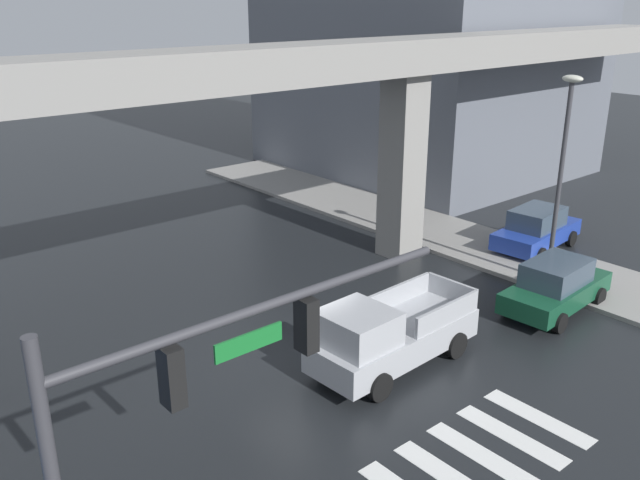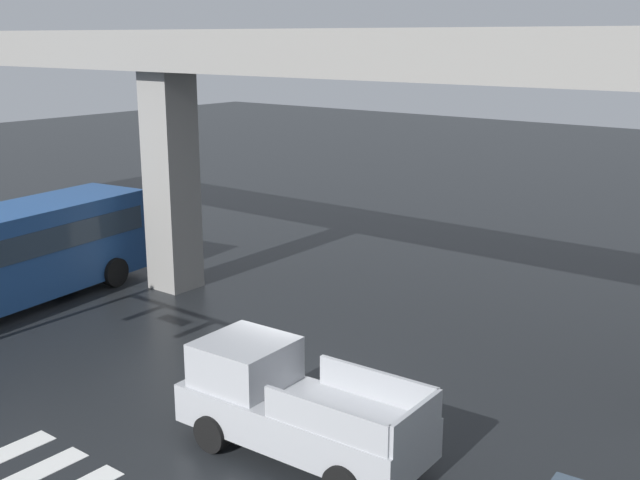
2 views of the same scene
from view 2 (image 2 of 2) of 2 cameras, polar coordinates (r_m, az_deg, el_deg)
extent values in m
plane|color=black|center=(18.49, -1.99, -11.12)|extent=(120.00, 120.00, 0.00)
cube|color=gray|center=(19.70, 5.11, 13.33)|extent=(51.08, 2.22, 1.20)
cube|color=gray|center=(25.55, -10.74, 4.15)|extent=(1.30, 1.30, 7.01)
cube|color=#A8AAAF|center=(15.69, -1.27, -12.89)|extent=(5.17, 2.11, 0.80)
cube|color=#A8AAAF|center=(16.16, -5.44, -8.77)|extent=(1.77, 1.82, 0.90)
cube|color=#3F5160|center=(16.45, -6.68, -8.37)|extent=(0.17, 1.67, 0.77)
cube|color=#A8AAAF|center=(14.14, 0.33, -12.95)|extent=(2.65, 0.21, 0.60)
cube|color=#A8AAAF|center=(15.45, 4.16, -10.49)|extent=(2.65, 0.21, 0.60)
cube|color=#A8AAAF|center=(14.16, 7.03, -13.02)|extent=(0.17, 1.75, 0.60)
cylinder|color=black|center=(16.19, -7.86, -13.72)|extent=(0.77, 0.31, 0.76)
cylinder|color=black|center=(17.38, -3.68, -11.52)|extent=(0.77, 0.31, 0.76)
cylinder|color=black|center=(15.77, 5.53, -14.45)|extent=(0.77, 0.31, 0.76)
cube|color=#2D3D4C|center=(28.33, -14.39, 1.80)|extent=(2.24, 0.37, 1.49)
cylinder|color=black|center=(28.53, -18.18, -1.49)|extent=(0.47, 1.00, 0.96)
cylinder|color=black|center=(26.78, -14.71, -2.26)|extent=(0.47, 1.00, 0.96)
camera|label=1|loc=(21.07, -54.75, 12.95)|focal=37.82mm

